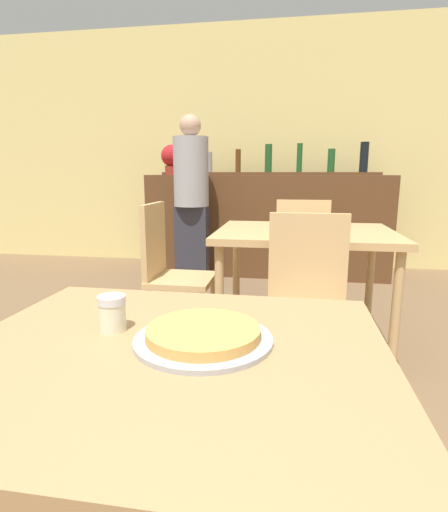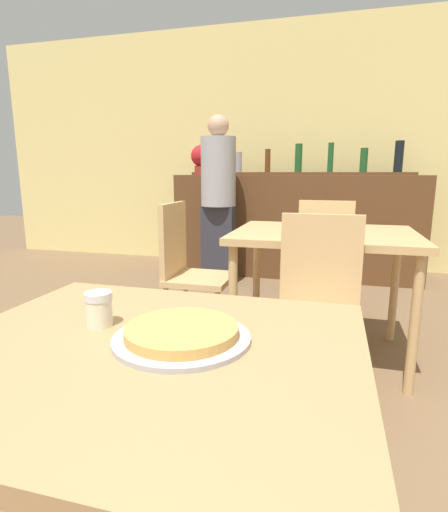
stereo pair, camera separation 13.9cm
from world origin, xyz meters
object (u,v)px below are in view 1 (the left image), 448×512
(person_standing, at_px, (191,195))
(chair_far_side_back, at_px, (301,253))
(pizza_tray, at_px, (203,335))
(chair_far_side_front, at_px, (307,300))
(chair_far_side_left, at_px, (169,266))
(potted_plant, at_px, (172,158))
(cheese_shaker, at_px, (112,313))

(person_standing, bearing_deg, chair_far_side_back, -38.53)
(pizza_tray, bearing_deg, chair_far_side_front, 74.32)
(chair_far_side_left, relative_size, pizza_tray, 2.86)
(potted_plant, bearing_deg, person_standing, -56.90)
(cheese_shaker, bearing_deg, chair_far_side_back, 76.26)
(pizza_tray, distance_m, person_standing, 3.10)
(cheese_shaker, relative_size, person_standing, 0.05)
(person_standing, height_order, potted_plant, person_standing)
(chair_far_side_back, relative_size, person_standing, 0.56)
(chair_far_side_back, height_order, person_standing, person_standing)
(potted_plant, bearing_deg, chair_far_side_front, -60.98)
(person_standing, bearing_deg, chair_far_side_left, -82.09)
(cheese_shaker, height_order, person_standing, person_standing)
(pizza_tray, distance_m, cheese_shaker, 0.24)
(chair_far_side_front, height_order, chair_far_side_left, same)
(pizza_tray, xyz_separation_m, potted_plant, (-1.12, 3.53, 0.53))
(person_standing, bearing_deg, chair_far_side_front, -62.12)
(chair_far_side_front, distance_m, chair_far_side_left, 1.03)
(chair_far_side_front, height_order, potted_plant, potted_plant)
(person_standing, bearing_deg, potted_plant, 123.10)
(chair_far_side_left, xyz_separation_m, cheese_shaker, (0.34, -1.55, 0.25))
(chair_far_side_left, bearing_deg, cheese_shaker, -167.64)
(chair_far_side_front, bearing_deg, cheese_shaker, -118.18)
(chair_far_side_left, height_order, pizza_tray, chair_far_side_left)
(chair_far_side_front, xyz_separation_m, chair_far_side_left, (-0.86, 0.58, 0.00))
(chair_far_side_back, height_order, chair_far_side_left, same)
(chair_far_side_front, height_order, chair_far_side_back, same)
(chair_far_side_left, distance_m, cheese_shaker, 1.60)
(chair_far_side_left, bearing_deg, chair_far_side_back, -56.08)
(chair_far_side_left, xyz_separation_m, potted_plant, (-0.54, 1.95, 0.75))
(chair_far_side_front, xyz_separation_m, chair_far_side_back, (0.00, 1.15, 0.00))
(pizza_tray, bearing_deg, chair_far_side_back, 82.57)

